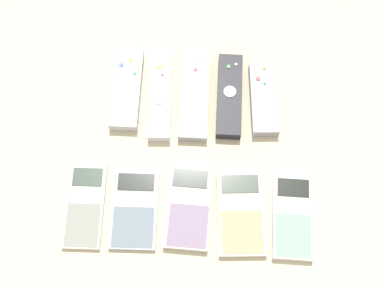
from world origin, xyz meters
TOP-DOWN VIEW (x-y plane):
  - ground_plane at (0.00, 0.00)m, footprint 3.00×3.00m
  - remote_0 at (-0.14, 0.13)m, footprint 0.06×0.17m
  - remote_1 at (-0.07, 0.12)m, footprint 0.05×0.19m
  - remote_2 at (-0.00, 0.13)m, footprint 0.06×0.20m
  - remote_3 at (0.07, 0.13)m, footprint 0.05×0.18m
  - remote_4 at (0.14, 0.12)m, footprint 0.06×0.16m
  - calculator_0 at (-0.19, -0.11)m, footprint 0.07×0.16m
  - calculator_1 at (-0.10, -0.11)m, footprint 0.09×0.15m
  - calculator_2 at (-0.00, -0.10)m, footprint 0.09×0.16m
  - calculator_3 at (0.10, -0.11)m, footprint 0.10×0.16m
  - calculator_4 at (0.19, -0.11)m, footprint 0.08×0.16m

SIDE VIEW (x-z plane):
  - ground_plane at x=0.00m, z-range 0.00..0.00m
  - calculator_0 at x=-0.19m, z-range 0.00..0.01m
  - calculator_1 at x=-0.10m, z-range 0.00..0.01m
  - calculator_3 at x=0.10m, z-range 0.00..0.02m
  - calculator_4 at x=0.19m, z-range 0.00..0.02m
  - calculator_2 at x=0.00m, z-range 0.00..0.02m
  - remote_2 at x=0.00m, z-range 0.00..0.02m
  - remote_4 at x=0.14m, z-range 0.00..0.02m
  - remote_1 at x=-0.07m, z-range 0.00..0.02m
  - remote_0 at x=-0.14m, z-range 0.00..0.02m
  - remote_3 at x=0.07m, z-range 0.00..0.03m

